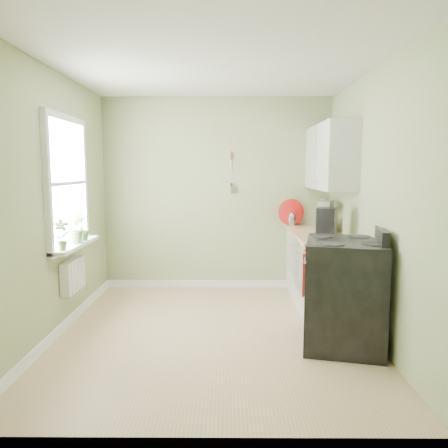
{
  "coord_description": "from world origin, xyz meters",
  "views": [
    {
      "loc": [
        0.14,
        -4.39,
        1.7
      ],
      "look_at": [
        0.11,
        0.55,
        1.08
      ],
      "focal_mm": 35.0,
      "sensor_mm": 36.0,
      "label": 1
    }
  ],
  "objects_px": {
    "coffee_maker": "(326,224)",
    "stand_mixer": "(326,217)",
    "stove": "(345,292)",
    "kettle": "(291,219)"
  },
  "relations": [
    {
      "from": "stove",
      "to": "kettle",
      "type": "xyz_separation_m",
      "value": [
        -0.23,
        2.01,
        0.48
      ]
    },
    {
      "from": "kettle",
      "to": "coffee_maker",
      "type": "bearing_deg",
      "value": -79.2
    },
    {
      "from": "stand_mixer",
      "to": "coffee_maker",
      "type": "height_order",
      "value": "stand_mixer"
    },
    {
      "from": "coffee_maker",
      "to": "stand_mixer",
      "type": "bearing_deg",
      "value": 77.51
    },
    {
      "from": "stove",
      "to": "kettle",
      "type": "height_order",
      "value": "stove"
    },
    {
      "from": "kettle",
      "to": "coffee_maker",
      "type": "relative_size",
      "value": 0.5
    },
    {
      "from": "stove",
      "to": "stand_mixer",
      "type": "bearing_deg",
      "value": 84.77
    },
    {
      "from": "coffee_maker",
      "to": "stove",
      "type": "bearing_deg",
      "value": -89.63
    },
    {
      "from": "kettle",
      "to": "stove",
      "type": "bearing_deg",
      "value": -83.52
    },
    {
      "from": "stand_mixer",
      "to": "kettle",
      "type": "relative_size",
      "value": 2.4
    }
  ]
}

